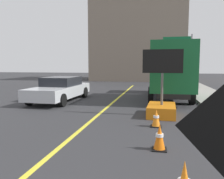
# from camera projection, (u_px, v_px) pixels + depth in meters

# --- Properties ---
(lane_center_stripe) EXTENTS (0.14, 36.00, 0.01)m
(lane_center_stripe) POSITION_uv_depth(u_px,v_px,m) (61.00, 146.00, 5.91)
(lane_center_stripe) COLOR yellow
(lane_center_stripe) RESTS_ON ground
(arrow_board_trailer) EXTENTS (1.60, 1.85, 2.70)m
(arrow_board_trailer) POSITION_uv_depth(u_px,v_px,m) (162.00, 104.00, 9.40)
(arrow_board_trailer) COLOR orange
(arrow_board_trailer) RESTS_ON ground
(box_truck) EXTENTS (2.47, 7.60, 3.26)m
(box_truck) POSITION_uv_depth(u_px,v_px,m) (169.00, 70.00, 14.17)
(box_truck) COLOR black
(box_truck) RESTS_ON ground
(pickup_car) EXTENTS (2.13, 5.17, 1.38)m
(pickup_car) POSITION_uv_depth(u_px,v_px,m) (60.00, 89.00, 13.31)
(pickup_car) COLOR silver
(pickup_car) RESTS_ON ground
(highway_guide_sign) EXTENTS (2.79, 0.23, 5.00)m
(highway_guide_sign) POSITION_uv_depth(u_px,v_px,m) (183.00, 51.00, 22.14)
(highway_guide_sign) COLOR gray
(highway_guide_sign) RESTS_ON ground
(far_building_block) EXTENTS (12.05, 9.58, 10.68)m
(far_building_block) POSITION_uv_depth(u_px,v_px,m) (139.00, 42.00, 32.38)
(far_building_block) COLOR gray
(far_building_block) RESTS_ON ground
(traffic_cone_mid_lane) EXTENTS (0.36, 0.36, 0.65)m
(traffic_cone_mid_lane) POSITION_uv_depth(u_px,v_px,m) (159.00, 137.00, 5.61)
(traffic_cone_mid_lane) COLOR black
(traffic_cone_mid_lane) RESTS_ON ground
(traffic_cone_far_lane) EXTENTS (0.36, 0.36, 0.60)m
(traffic_cone_far_lane) POSITION_uv_depth(u_px,v_px,m) (156.00, 118.00, 7.72)
(traffic_cone_far_lane) COLOR black
(traffic_cone_far_lane) RESTS_ON ground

